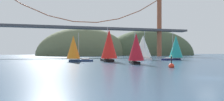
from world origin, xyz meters
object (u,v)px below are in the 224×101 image
Objects in this scene: sailboat_crimson_sail at (136,48)px; channel_buoy at (171,66)px; sailboat_white_mainsail at (143,47)px; sailboat_teal_sail at (176,47)px; sailboat_red_spinnaker at (109,45)px; sailboat_orange_sail at (74,48)px.

sailboat_crimson_sail is 12.88m from channel_buoy.
sailboat_crimson_sail is 0.78× the size of sailboat_white_mainsail.
sailboat_teal_sail is at bearing -34.42° from sailboat_white_mainsail.
sailboat_crimson_sail reaches higher than channel_buoy.
sailboat_white_mainsail is (13.14, 24.64, 0.90)m from sailboat_crimson_sail.
sailboat_teal_sail is at bearing 55.71° from channel_buoy.
sailboat_red_spinnaker is at bearing 102.81° from channel_buoy.
sailboat_red_spinnaker is at bearing -14.31° from sailboat_orange_sail.
sailboat_white_mainsail is (16.57, 11.84, -0.12)m from sailboat_red_spinnaker.
sailboat_white_mainsail is at bearing 61.92° from sailboat_crimson_sail.
sailboat_orange_sail reaches higher than sailboat_crimson_sail.
sailboat_teal_sail is at bearing 38.29° from sailboat_crimson_sail.
channel_buoy is (-10.90, -36.79, -4.52)m from sailboat_white_mainsail.
sailboat_white_mainsail reaches higher than sailboat_teal_sail.
sailboat_crimson_sail is at bearing -48.63° from sailboat_orange_sail.
sailboat_teal_sail is (26.24, 5.22, -0.43)m from sailboat_red_spinnaker.
sailboat_red_spinnaker is 26.76m from sailboat_teal_sail.
sailboat_white_mainsail is at bearing 73.50° from channel_buoy.
sailboat_crimson_sail is 0.80× the size of sailboat_teal_sail.
channel_buoy is at bearing -77.19° from sailboat_red_spinnaker.
sailboat_red_spinnaker is 1.23× the size of sailboat_orange_sail.
sailboat_red_spinnaker reaches higher than channel_buoy.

